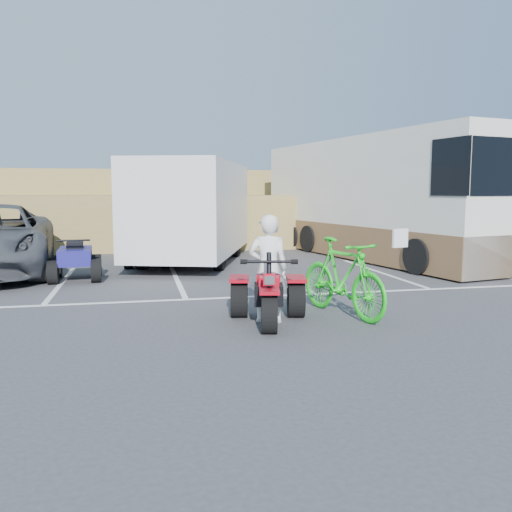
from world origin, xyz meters
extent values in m
plane|color=#3C3C3F|center=(0.00, 0.00, 0.00)|extent=(100.00, 100.00, 0.00)
cube|color=white|center=(-2.70, 5.00, 0.00)|extent=(0.12, 5.00, 0.01)
cube|color=white|center=(0.00, 5.00, 0.00)|extent=(0.12, 5.00, 0.01)
cube|color=white|center=(2.70, 5.00, 0.00)|extent=(0.12, 5.00, 0.01)
cube|color=white|center=(5.40, 5.00, 0.00)|extent=(0.12, 5.00, 0.01)
cube|color=white|center=(8.10, 5.00, 0.00)|extent=(0.12, 5.00, 0.01)
cube|color=white|center=(0.00, 2.40, 0.00)|extent=(28.00, 0.12, 0.01)
cube|color=olive|center=(0.00, 14.00, 1.00)|extent=(40.00, 6.00, 2.00)
cube|color=olive|center=(0.00, 17.50, 2.00)|extent=(40.00, 4.00, 2.20)
imported|color=white|center=(1.18, 0.26, 0.89)|extent=(0.73, 0.56, 1.79)
imported|color=#14BF19|center=(2.54, 0.42, 0.68)|extent=(1.25, 2.34, 1.35)
cube|color=silver|center=(0.73, 8.14, 1.67)|extent=(4.47, 6.95, 2.69)
cylinder|color=black|center=(0.73, 8.14, 0.38)|extent=(2.49, 1.45, 0.75)
cube|color=silver|center=(6.74, 8.26, 1.95)|extent=(4.63, 10.83, 3.79)
cube|color=brown|center=(6.74, 8.26, 0.58)|extent=(4.68, 10.84, 1.05)
cube|color=black|center=(7.77, 3.09, 2.73)|extent=(2.38, 0.49, 1.37)
camera|label=1|loc=(-0.90, -8.32, 2.16)|focal=38.00mm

